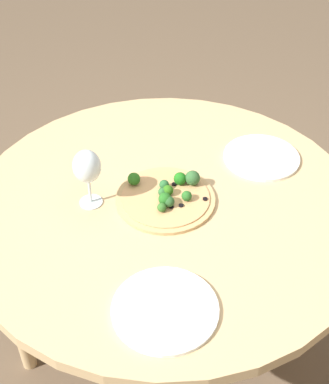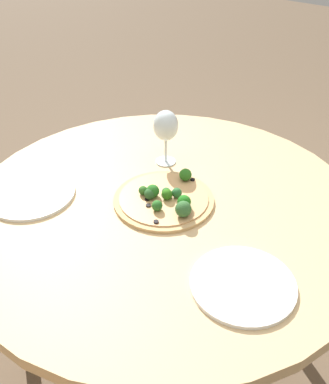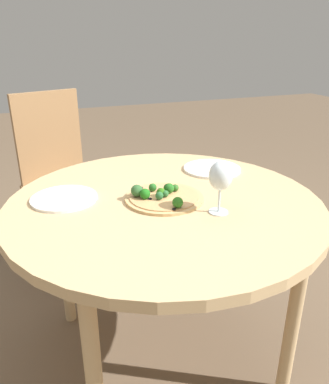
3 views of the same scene
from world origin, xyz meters
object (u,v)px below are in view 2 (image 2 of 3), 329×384
(plate_far, at_px, (31,194))
(plate_near, at_px, (243,284))
(pizza, at_px, (166,198))
(wine_glass, at_px, (166,127))

(plate_far, bearing_deg, plate_near, 98.44)
(plate_near, distance_m, plate_far, 0.66)
(pizza, relative_size, plate_far, 1.14)
(plate_near, height_order, plate_far, same)
(wine_glass, height_order, plate_far, wine_glass)
(pizza, distance_m, plate_far, 0.39)
(pizza, bearing_deg, plate_near, 68.60)
(wine_glass, relative_size, plate_far, 0.72)
(plate_near, bearing_deg, wine_glass, -121.98)
(wine_glass, bearing_deg, pizza, 40.25)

